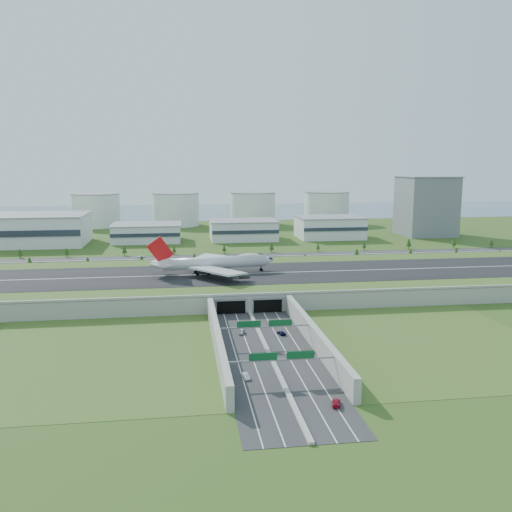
{
  "coord_description": "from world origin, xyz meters",
  "views": [
    {
      "loc": [
        -30.65,
        -289.69,
        68.63
      ],
      "look_at": [
        14.98,
        35.0,
        11.71
      ],
      "focal_mm": 38.0,
      "sensor_mm": 36.0,
      "label": 1
    }
  ],
  "objects": [
    {
      "name": "car_3",
      "position": [
        12.21,
        -149.3,
        0.95
      ],
      "size": [
        3.83,
        6.17,
        1.67
      ],
      "primitive_type": "imported",
      "rotation": [
        0.0,
        0.0,
        2.86
      ],
      "color": "maroon",
      "rests_on": "ground"
    },
    {
      "name": "sign_gantry_near",
      "position": [
        0.0,
        -95.04,
        6.95
      ],
      "size": [
        38.7,
        0.7,
        9.8
      ],
      "color": "gray",
      "rests_on": "ground"
    },
    {
      "name": "fuel_tank_c",
      "position": [
        50.0,
        310.0,
        17.5
      ],
      "size": [
        50.0,
        50.0,
        35.0
      ],
      "primitive_type": "cylinder",
      "color": "silver",
      "rests_on": "ground"
    },
    {
      "name": "tree_row",
      "position": [
        4.74,
        93.37,
        4.43
      ],
      "size": [
        503.68,
        48.58,
        8.27
      ],
      "color": "#3D2819",
      "rests_on": "ground"
    },
    {
      "name": "car_7",
      "position": [
        -60.14,
        105.15,
        0.95
      ],
      "size": [
        6.1,
        3.45,
        1.67
      ],
      "primitive_type": "imported",
      "rotation": [
        0.0,
        0.0,
        -1.37
      ],
      "color": "white",
      "rests_on": "ground"
    },
    {
      "name": "office_tower",
      "position": [
        200.0,
        195.0,
        27.5
      ],
      "size": [
        46.0,
        46.0,
        55.0
      ],
      "primitive_type": "cube",
      "color": "slate",
      "rests_on": "ground"
    },
    {
      "name": "boeing_747",
      "position": [
        -12.91,
        2.83,
        14.26
      ],
      "size": [
        71.45,
        67.16,
        22.13
      ],
      "rotation": [
        0.0,
        0.0,
        0.12
      ],
      "color": "silver",
      "rests_on": "airfield_deck"
    },
    {
      "name": "car_2",
      "position": [
        8.57,
        -83.6,
        0.8
      ],
      "size": [
        3.58,
        5.37,
        1.37
      ],
      "primitive_type": "imported",
      "rotation": [
        0.0,
        0.0,
        3.43
      ],
      "color": "#0A0B36",
      "rests_on": "ground"
    },
    {
      "name": "airfield_deck",
      "position": [
        0.0,
        -0.09,
        4.12
      ],
      "size": [
        520.0,
        100.0,
        9.2
      ],
      "color": "gray",
      "rests_on": "ground"
    },
    {
      "name": "bay_water",
      "position": [
        0.0,
        480.0,
        0.03
      ],
      "size": [
        1200.0,
        260.0,
        0.06
      ],
      "primitive_type": "cube",
      "color": "#3D5D75",
      "rests_on": "ground"
    },
    {
      "name": "fuel_tank_a",
      "position": [
        -120.0,
        310.0,
        17.5
      ],
      "size": [
        50.0,
        50.0,
        35.0
      ],
      "primitive_type": "cylinder",
      "color": "silver",
      "rests_on": "ground"
    },
    {
      "name": "hangar_west",
      "position": [
        -170.0,
        185.0,
        12.5
      ],
      "size": [
        120.0,
        60.0,
        25.0
      ],
      "primitive_type": "cube",
      "color": "silver",
      "rests_on": "ground"
    },
    {
      "name": "car_6",
      "position": [
        137.71,
        85.54,
        0.85
      ],
      "size": [
        5.77,
        4.29,
        1.46
      ],
      "primitive_type": "imported",
      "rotation": [
        0.0,
        0.0,
        1.17
      ],
      "color": "silver",
      "rests_on": "ground"
    },
    {
      "name": "hangar_mid_a",
      "position": [
        -60.0,
        190.0,
        7.5
      ],
      "size": [
        58.0,
        42.0,
        15.0
      ],
      "primitive_type": "cube",
      "color": "silver",
      "rests_on": "ground"
    },
    {
      "name": "hangar_mid_c",
      "position": [
        105.0,
        190.0,
        9.5
      ],
      "size": [
        58.0,
        42.0,
        19.0
      ],
      "primitive_type": "cube",
      "color": "silver",
      "rests_on": "ground"
    },
    {
      "name": "sign_gantry_far",
      "position": [
        0.0,
        -130.04,
        6.95
      ],
      "size": [
        38.7,
        0.7,
        9.8
      ],
      "color": "gray",
      "rests_on": "ground"
    },
    {
      "name": "hangar_mid_b",
      "position": [
        25.0,
        190.0,
        8.5
      ],
      "size": [
        58.0,
        42.0,
        17.0
      ],
      "primitive_type": "cube",
      "color": "silver",
      "rests_on": "ground"
    },
    {
      "name": "north_expressway",
      "position": [
        0.0,
        95.0,
        0.06
      ],
      "size": [
        560.0,
        36.0,
        0.12
      ],
      "primitive_type": "cube",
      "color": "#28282B",
      "rests_on": "ground"
    },
    {
      "name": "car_1",
      "position": [
        -11.05,
        -126.36,
        0.91
      ],
      "size": [
        2.64,
        5.06,
        1.59
      ],
      "primitive_type": "imported",
      "rotation": [
        0.0,
        0.0,
        0.21
      ],
      "color": "white",
      "rests_on": "ground"
    },
    {
      "name": "car_4",
      "position": [
        -125.65,
        89.44,
        0.89
      ],
      "size": [
        4.88,
        3.55,
        1.55
      ],
      "primitive_type": "imported",
      "rotation": [
        0.0,
        0.0,
        1.14
      ],
      "color": "#525256",
      "rests_on": "ground"
    },
    {
      "name": "car_0",
      "position": [
        -6.94,
        -81.14,
        0.87
      ],
      "size": [
        3.23,
        4.75,
        1.5
      ],
      "primitive_type": "imported",
      "rotation": [
        0.0,
        0.0,
        -0.37
      ],
      "color": "#9E9EA2",
      "rests_on": "ground"
    },
    {
      "name": "underpass_road",
      "position": [
        0.0,
        -99.42,
        3.43
      ],
      "size": [
        38.8,
        120.4,
        8.0
      ],
      "color": "#28282B",
      "rests_on": "ground"
    },
    {
      "name": "car_5",
      "position": [
        28.67,
        102.6,
        0.78
      ],
      "size": [
        4.27,
        2.68,
        1.33
      ],
      "primitive_type": "imported",
      "rotation": [
        0.0,
        0.0,
        -1.91
      ],
      "color": "black",
      "rests_on": "ground"
    },
    {
      "name": "fuel_tank_d",
      "position": [
        135.0,
        310.0,
        17.5
      ],
      "size": [
        50.0,
        50.0,
        35.0
      ],
      "primitive_type": "cylinder",
      "color": "silver",
      "rests_on": "ground"
    },
    {
      "name": "fuel_tank_b",
      "position": [
        -35.0,
        310.0,
        17.5
      ],
      "size": [
        50.0,
        50.0,
        35.0
      ],
      "primitive_type": "cylinder",
      "color": "silver",
      "rests_on": "ground"
    },
    {
      "name": "ground",
      "position": [
        0.0,
        0.0,
        0.0
      ],
      "size": [
        1200.0,
        1200.0,
        0.0
      ],
      "primitive_type": "plane",
      "color": "#294816",
      "rests_on": "ground"
    }
  ]
}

